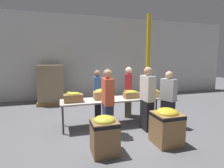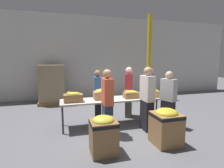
# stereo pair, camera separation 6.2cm
# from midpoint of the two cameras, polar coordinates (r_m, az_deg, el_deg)

# --- Properties ---
(ground_plane) EXTENTS (30.00, 30.00, 0.00)m
(ground_plane) POSITION_cam_midpoint_polar(r_m,az_deg,el_deg) (5.31, 1.68, -12.89)
(ground_plane) COLOR slate
(wall_back) EXTENTS (16.00, 0.08, 4.00)m
(wall_back) POSITION_cam_midpoint_polar(r_m,az_deg,el_deg) (8.87, -6.26, 8.61)
(wall_back) COLOR silver
(wall_back) RESTS_ON ground_plane
(sorting_table) EXTENTS (3.15, 0.73, 0.77)m
(sorting_table) POSITION_cam_midpoint_polar(r_m,az_deg,el_deg) (5.10, 1.71, -5.28)
(sorting_table) COLOR beige
(sorting_table) RESTS_ON ground_plane
(banana_box_0) EXTENTS (0.50, 0.31, 0.28)m
(banana_box_0) POSITION_cam_midpoint_polar(r_m,az_deg,el_deg) (4.77, -12.22, -4.17)
(banana_box_0) COLOR olive
(banana_box_0) RESTS_ON sorting_table
(banana_box_1) EXTENTS (0.47, 0.32, 0.30)m
(banana_box_1) POSITION_cam_midpoint_polar(r_m,az_deg,el_deg) (4.99, -2.96, -3.27)
(banana_box_1) COLOR tan
(banana_box_1) RESTS_ON sorting_table
(banana_box_2) EXTENTS (0.45, 0.27, 0.25)m
(banana_box_2) POSITION_cam_midpoint_polar(r_m,az_deg,el_deg) (5.17, 6.63, -3.32)
(banana_box_2) COLOR olive
(banana_box_2) RESTS_ON sorting_table
(banana_box_3) EXTENTS (0.38, 0.32, 0.25)m
(banana_box_3) POSITION_cam_midpoint_polar(r_m,az_deg,el_deg) (5.46, 13.65, -2.87)
(banana_box_3) COLOR tan
(banana_box_3) RESTS_ON sorting_table
(volunteer_0) EXTENTS (0.27, 0.45, 1.57)m
(volunteer_0) POSITION_cam_midpoint_polar(r_m,az_deg,el_deg) (5.58, -4.35, -3.57)
(volunteer_0) COLOR black
(volunteer_0) RESTS_ON ground_plane
(volunteer_1) EXTENTS (0.39, 0.49, 1.65)m
(volunteer_1) POSITION_cam_midpoint_polar(r_m,az_deg,el_deg) (5.81, 5.77, -2.69)
(volunteer_1) COLOR #6B604C
(volunteer_1) RESTS_ON ground_plane
(volunteer_2) EXTENTS (0.35, 0.47, 1.58)m
(volunteer_2) POSITION_cam_midpoint_polar(r_m,az_deg,el_deg) (5.17, 18.20, -4.81)
(volunteer_2) COLOR black
(volunteer_2) RESTS_ON ground_plane
(volunteer_3) EXTENTS (0.24, 0.46, 1.70)m
(volunteer_3) POSITION_cam_midpoint_polar(r_m,az_deg,el_deg) (4.75, 11.77, -4.89)
(volunteer_3) COLOR black
(volunteer_3) RESTS_ON ground_plane
(volunteer_4) EXTENTS (0.42, 0.47, 1.60)m
(volunteer_4) POSITION_cam_midpoint_polar(r_m,az_deg,el_deg) (6.23, 12.51, -2.38)
(volunteer_4) COLOR #6B604C
(volunteer_4) RESTS_ON ground_plane
(volunteer_5) EXTENTS (0.23, 0.45, 1.66)m
(volunteer_5) POSITION_cam_midpoint_polar(r_m,az_deg,el_deg) (4.37, -1.13, -6.17)
(volunteer_5) COLOR #2D3856
(volunteer_5) RESTS_ON ground_plane
(donation_bin_0) EXTENTS (0.52, 0.52, 0.79)m
(donation_bin_0) POSITION_cam_midpoint_polar(r_m,az_deg,el_deg) (3.65, -2.32, -15.85)
(donation_bin_0) COLOR olive
(donation_bin_0) RESTS_ON ground_plane
(donation_bin_1) EXTENTS (0.58, 0.58, 0.82)m
(donation_bin_1) POSITION_cam_midpoint_polar(r_m,az_deg,el_deg) (4.19, 17.66, -12.71)
(donation_bin_1) COLOR olive
(donation_bin_1) RESTS_ON ground_plane
(support_pillar) EXTENTS (0.15, 0.15, 4.00)m
(support_pillar) POSITION_cam_midpoint_polar(r_m,az_deg,el_deg) (8.59, 12.17, 8.50)
(support_pillar) COLOR gold
(support_pillar) RESTS_ON ground_plane
(pallet_stack_0) EXTENTS (1.14, 1.14, 1.67)m
(pallet_stack_0) POSITION_cam_midpoint_polar(r_m,az_deg,el_deg) (8.02, -18.77, -0.13)
(pallet_stack_0) COLOR olive
(pallet_stack_0) RESTS_ON ground_plane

